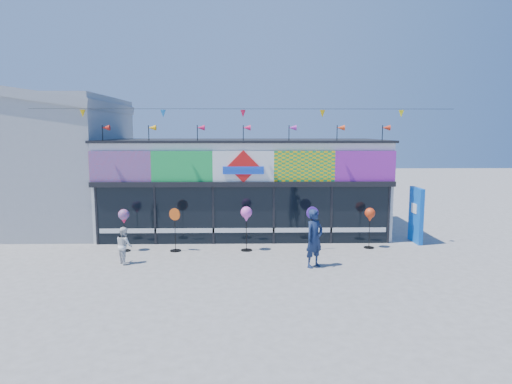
{
  "coord_description": "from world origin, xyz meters",
  "views": [
    {
      "loc": [
        0.15,
        -14.4,
        4.48
      ],
      "look_at": [
        0.47,
        2.0,
        2.28
      ],
      "focal_mm": 32.0,
      "sensor_mm": 36.0,
      "label": 1
    }
  ],
  "objects_px": {
    "spinner_0": "(124,218)",
    "spinner_1": "(175,229)",
    "adult_man": "(314,238)",
    "spinner_4": "(370,216)",
    "child": "(124,245)",
    "blue_sign": "(416,215)",
    "spinner_3": "(312,227)",
    "spinner_2": "(246,215)"
  },
  "relations": [
    {
      "from": "spinner_1",
      "to": "blue_sign",
      "type": "bearing_deg",
      "value": 7.18
    },
    {
      "from": "spinner_0",
      "to": "spinner_1",
      "type": "xyz_separation_m",
      "value": [
        1.9,
        -0.04,
        -0.41
      ]
    },
    {
      "from": "spinner_2",
      "to": "spinner_3",
      "type": "bearing_deg",
      "value": 0.63
    },
    {
      "from": "adult_man",
      "to": "spinner_4",
      "type": "bearing_deg",
      "value": 5.16
    },
    {
      "from": "spinner_1",
      "to": "spinner_2",
      "type": "bearing_deg",
      "value": 0.43
    },
    {
      "from": "spinner_1",
      "to": "child",
      "type": "height_order",
      "value": "spinner_1"
    },
    {
      "from": "adult_man",
      "to": "child",
      "type": "xyz_separation_m",
      "value": [
        -6.39,
        0.53,
        -0.34
      ]
    },
    {
      "from": "blue_sign",
      "to": "adult_man",
      "type": "xyz_separation_m",
      "value": [
        -4.59,
        -3.29,
        -0.15
      ]
    },
    {
      "from": "spinner_0",
      "to": "child",
      "type": "xyz_separation_m",
      "value": [
        0.42,
        -1.6,
        -0.65
      ]
    },
    {
      "from": "spinner_2",
      "to": "spinner_3",
      "type": "height_order",
      "value": "spinner_2"
    },
    {
      "from": "spinner_1",
      "to": "child",
      "type": "bearing_deg",
      "value": -133.45
    },
    {
      "from": "spinner_1",
      "to": "spinner_4",
      "type": "relative_size",
      "value": 1.04
    },
    {
      "from": "spinner_0",
      "to": "spinner_2",
      "type": "bearing_deg",
      "value": -0.2
    },
    {
      "from": "spinner_2",
      "to": "spinner_3",
      "type": "distance_m",
      "value": 2.52
    },
    {
      "from": "child",
      "to": "spinner_2",
      "type": "bearing_deg",
      "value": -106.12
    },
    {
      "from": "blue_sign",
      "to": "adult_man",
      "type": "bearing_deg",
      "value": -146.81
    },
    {
      "from": "adult_man",
      "to": "spinner_3",
      "type": "bearing_deg",
      "value": 44.73
    },
    {
      "from": "spinner_1",
      "to": "spinner_2",
      "type": "relative_size",
      "value": 0.97
    },
    {
      "from": "spinner_1",
      "to": "adult_man",
      "type": "relative_size",
      "value": 0.84
    },
    {
      "from": "spinner_3",
      "to": "adult_man",
      "type": "distance_m",
      "value": 2.15
    },
    {
      "from": "spinner_0",
      "to": "spinner_1",
      "type": "height_order",
      "value": "spinner_1"
    },
    {
      "from": "spinner_4",
      "to": "spinner_0",
      "type": "bearing_deg",
      "value": -178.26
    },
    {
      "from": "adult_man",
      "to": "blue_sign",
      "type": "bearing_deg",
      "value": -3.42
    },
    {
      "from": "spinner_2",
      "to": "spinner_3",
      "type": "xyz_separation_m",
      "value": [
        2.48,
        0.03,
        -0.47
      ]
    },
    {
      "from": "spinner_1",
      "to": "spinner_3",
      "type": "xyz_separation_m",
      "value": [
        5.14,
        0.05,
        0.02
      ]
    },
    {
      "from": "spinner_2",
      "to": "spinner_4",
      "type": "relative_size",
      "value": 1.07
    },
    {
      "from": "blue_sign",
      "to": "adult_man",
      "type": "distance_m",
      "value": 5.65
    },
    {
      "from": "spinner_3",
      "to": "adult_man",
      "type": "height_order",
      "value": "adult_man"
    },
    {
      "from": "spinner_4",
      "to": "adult_man",
      "type": "distance_m",
      "value": 3.47
    },
    {
      "from": "spinner_0",
      "to": "spinner_2",
      "type": "height_order",
      "value": "spinner_2"
    },
    {
      "from": "spinner_2",
      "to": "spinner_4",
      "type": "xyz_separation_m",
      "value": [
        4.72,
        0.3,
        -0.09
      ]
    },
    {
      "from": "spinner_4",
      "to": "child",
      "type": "relative_size",
      "value": 1.24
    },
    {
      "from": "spinner_2",
      "to": "adult_man",
      "type": "relative_size",
      "value": 0.87
    },
    {
      "from": "spinner_1",
      "to": "spinner_3",
      "type": "distance_m",
      "value": 5.15
    },
    {
      "from": "spinner_3",
      "to": "spinner_0",
      "type": "bearing_deg",
      "value": -179.9
    },
    {
      "from": "child",
      "to": "adult_man",
      "type": "bearing_deg",
      "value": -131.74
    },
    {
      "from": "adult_man",
      "to": "spinner_2",
      "type": "bearing_deg",
      "value": 97.69
    },
    {
      "from": "spinner_0",
      "to": "spinner_4",
      "type": "relative_size",
      "value": 1.02
    },
    {
      "from": "blue_sign",
      "to": "spinner_3",
      "type": "height_order",
      "value": "blue_sign"
    },
    {
      "from": "adult_man",
      "to": "child",
      "type": "bearing_deg",
      "value": 136.21
    },
    {
      "from": "blue_sign",
      "to": "spinner_3",
      "type": "relative_size",
      "value": 1.34
    },
    {
      "from": "blue_sign",
      "to": "spinner_0",
      "type": "height_order",
      "value": "blue_sign"
    }
  ]
}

